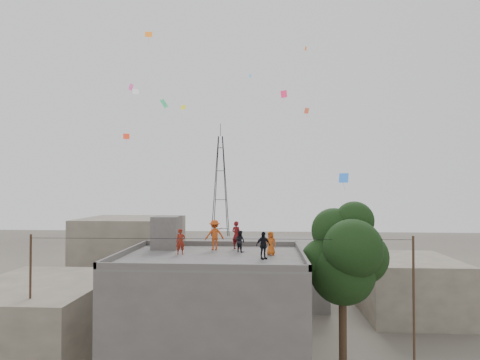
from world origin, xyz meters
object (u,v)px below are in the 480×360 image
object	(u,v)px
tree	(345,255)
person_red_adult	(236,235)
transmission_tower	(220,193)
stair_head_box	(167,232)
person_dark_adult	(263,245)

from	to	relation	value
tree	person_red_adult	world-z (taller)	tree
person_red_adult	transmission_tower	bearing A→B (deg)	-52.32
stair_head_box	tree	bearing A→B (deg)	-10.74
stair_head_box	person_red_adult	xyz separation A→B (m)	(4.36, 0.00, -0.14)
tree	person_dark_adult	bearing A→B (deg)	-162.27
tree	person_red_adult	bearing A→B (deg)	162.09
stair_head_box	person_red_adult	size ratio (longest dim) A/B	1.17
tree	stair_head_box	bearing A→B (deg)	169.26
person_dark_adult	stair_head_box	bearing A→B (deg)	119.06
tree	transmission_tower	xyz separation A→B (m)	(-11.37, 39.40, 2.97)
transmission_tower	person_red_adult	bearing A→B (deg)	-82.15
stair_head_box	person_red_adult	bearing A→B (deg)	0.05
tree	transmission_tower	distance (m)	41.12
transmission_tower	person_dark_adult	distance (m)	41.48
stair_head_box	transmission_tower	size ratio (longest dim) A/B	0.10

